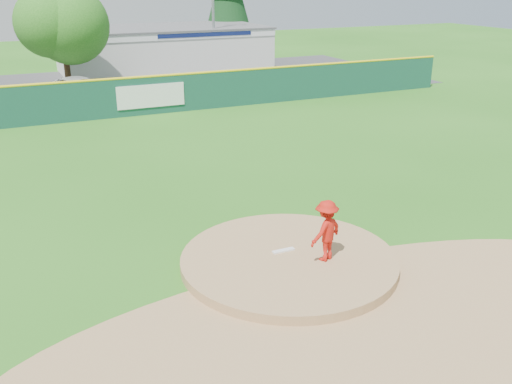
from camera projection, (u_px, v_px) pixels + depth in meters
name	position (u px, v px, depth m)	size (l,w,h in m)	color
ground	(289.00, 265.00, 14.54)	(120.00, 120.00, 0.00)	#286B19
pitchers_mound	(289.00, 265.00, 14.54)	(5.50, 5.50, 0.50)	#9E774C
pitching_rubber	(283.00, 251.00, 14.70)	(0.60, 0.15, 0.04)	white
infield_dirt_arc	(355.00, 326.00, 11.99)	(15.40, 15.40, 0.01)	#9E774C
parking_lot	(98.00, 88.00, 37.46)	(44.00, 16.00, 0.02)	#38383A
pitcher	(326.00, 231.00, 14.02)	(1.01, 0.58, 1.57)	red
van	(82.00, 88.00, 33.59)	(2.29, 4.96, 1.38)	silver
pool_building_grp	(163.00, 49.00, 43.46)	(15.20, 8.20, 3.31)	silver
fence_banners	(25.00, 106.00, 27.47)	(15.96, 0.04, 1.20)	#55160C
outfield_fence	(127.00, 96.00, 29.44)	(40.00, 0.14, 2.07)	#154538
deciduous_tree	(61.00, 19.00, 33.37)	(5.60, 5.60, 7.36)	#382314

